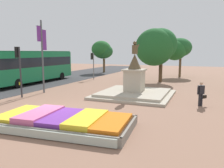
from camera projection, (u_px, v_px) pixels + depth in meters
name	position (u px, v px, depth m)	size (l,w,h in m)	color
ground_plane	(52.00, 114.00, 12.12)	(92.89, 92.89, 0.00)	#8C6651
flower_planter	(62.00, 121.00, 9.89)	(6.61, 3.67, 0.63)	#38281C
statue_monument	(134.00, 88.00, 17.00)	(5.70, 5.70, 4.20)	#B0A591
traffic_light_mid_block	(19.00, 63.00, 16.10)	(0.41, 0.29, 3.77)	#2D2D33
traffic_light_far_corner	(93.00, 61.00, 26.99)	(0.41, 0.29, 3.28)	slate
banner_pole	(42.00, 54.00, 17.92)	(0.19, 1.06, 5.94)	#4C5156
city_bus	(32.00, 65.00, 23.74)	(2.65, 11.68, 3.50)	#197A47
pedestrian_with_handbag	(201.00, 93.00, 13.72)	(0.57, 0.56, 1.55)	black
park_tree_far_left	(177.00, 49.00, 29.67)	(3.67, 4.07, 5.29)	brown
park_tree_behind_statue	(157.00, 46.00, 24.37)	(4.49, 4.66, 6.04)	#4C3823
park_tree_street_side	(102.00, 50.00, 35.57)	(3.39, 3.48, 5.20)	brown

